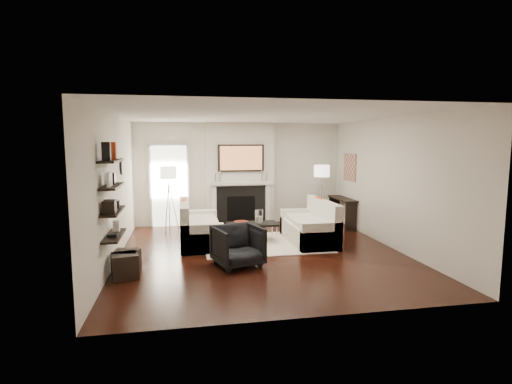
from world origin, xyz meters
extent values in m
plane|color=black|center=(0.00, 0.00, 0.00)|extent=(6.00, 6.00, 0.00)
plane|color=white|center=(0.00, 0.00, 2.70)|extent=(6.00, 6.00, 0.00)
plane|color=silver|center=(0.00, 3.00, 1.35)|extent=(5.50, 0.00, 5.50)
plane|color=silver|center=(0.00, -3.00, 1.35)|extent=(5.50, 0.00, 5.50)
plane|color=silver|center=(-2.75, 0.00, 1.35)|extent=(0.00, 6.00, 6.00)
plane|color=silver|center=(2.75, 0.00, 1.35)|extent=(0.00, 6.00, 6.00)
cube|color=silver|center=(0.00, 2.88, 1.35)|extent=(1.80, 0.25, 2.70)
cube|color=black|center=(0.00, 2.74, 0.52)|extent=(1.30, 0.02, 1.04)
cube|color=black|center=(0.00, 2.73, 0.45)|extent=(0.75, 0.02, 0.65)
cube|color=white|center=(-0.72, 2.71, 0.55)|extent=(0.12, 0.08, 1.10)
cube|color=white|center=(0.72, 2.71, 0.55)|extent=(0.12, 0.08, 1.10)
cube|color=white|center=(0.00, 2.69, 1.12)|extent=(1.70, 0.18, 0.07)
cube|color=black|center=(0.00, 2.71, 1.78)|extent=(1.20, 0.06, 0.70)
cube|color=#BF723F|center=(0.00, 2.68, 1.78)|extent=(1.10, 0.00, 0.62)
cylinder|color=silver|center=(-0.55, 2.70, 1.30)|extent=(0.04, 0.04, 0.30)
cylinder|color=silver|center=(-0.68, 2.70, 1.27)|extent=(0.04, 0.04, 0.24)
cylinder|color=silver|center=(0.55, 2.70, 1.30)|extent=(0.04, 0.04, 0.30)
cylinder|color=silver|center=(0.68, 2.70, 1.27)|extent=(0.04, 0.04, 0.24)
cube|color=white|center=(-1.85, 2.98, 1.05)|extent=(0.90, 0.02, 2.10)
cube|color=white|center=(-2.33, 2.96, 1.05)|extent=(0.06, 0.06, 2.16)
cube|color=white|center=(-1.37, 2.96, 1.05)|extent=(0.06, 0.06, 2.16)
cube|color=white|center=(-1.85, 2.96, 2.13)|extent=(1.02, 0.06, 0.06)
cube|color=beige|center=(0.20, 0.71, 0.01)|extent=(2.60, 2.00, 0.01)
cube|color=beige|center=(-1.16, 0.96, 0.21)|extent=(0.85, 1.80, 0.42)
cube|color=beige|center=(-1.50, 0.96, 0.53)|extent=(0.18, 1.80, 0.80)
cube|color=beige|center=(-1.16, 0.15, 0.30)|extent=(0.85, 0.18, 0.60)
cube|color=beige|center=(-1.16, 1.77, 0.30)|extent=(0.85, 0.18, 0.60)
cube|color=beige|center=(-1.11, 0.96, 0.47)|extent=(0.63, 1.44, 0.10)
cube|color=#BB3717|center=(-1.50, 1.26, 0.73)|extent=(0.10, 0.42, 0.42)
cube|color=black|center=(-1.50, 0.66, 0.72)|extent=(0.10, 0.40, 0.40)
cube|color=beige|center=(1.20, 0.68, 0.21)|extent=(0.85, 1.80, 0.42)
cube|color=beige|center=(1.53, 0.68, 0.53)|extent=(0.18, 1.80, 0.80)
cube|color=beige|center=(1.20, -0.13, 0.30)|extent=(0.85, 0.18, 0.60)
cube|color=beige|center=(1.20, 1.49, 0.30)|extent=(0.85, 0.18, 0.60)
cube|color=beige|center=(1.15, 0.68, 0.47)|extent=(0.63, 1.44, 0.10)
cube|color=#BB3717|center=(1.53, 0.98, 0.73)|extent=(0.10, 0.42, 0.42)
cube|color=black|center=(1.53, 0.38, 0.72)|extent=(0.10, 0.40, 0.40)
cube|color=black|center=(-0.02, 0.91, 0.40)|extent=(1.10, 0.55, 0.04)
cylinder|color=silver|center=(-0.52, 0.69, 0.19)|extent=(0.02, 0.02, 0.38)
cylinder|color=silver|center=(0.48, 0.69, 0.19)|extent=(0.02, 0.02, 0.38)
cylinder|color=silver|center=(-0.52, 1.13, 0.19)|extent=(0.02, 0.02, 0.38)
cylinder|color=silver|center=(0.48, 1.13, 0.19)|extent=(0.02, 0.02, 0.38)
cylinder|color=white|center=(0.13, 0.91, 0.56)|extent=(0.18, 0.18, 0.31)
cylinder|color=white|center=(0.13, 0.91, 0.49)|extent=(0.11, 0.11, 0.16)
cylinder|color=#A8331C|center=(-0.27, 0.91, 0.45)|extent=(0.32, 0.32, 0.05)
imported|color=black|center=(-0.58, -0.74, 0.40)|extent=(0.95, 0.91, 0.80)
cylinder|color=silver|center=(-1.85, 2.42, 0.60)|extent=(0.02, 0.02, 1.20)
cylinder|color=white|center=(-1.85, 2.42, 1.45)|extent=(0.40, 0.40, 0.30)
cylinder|color=silver|center=(-1.74, 2.42, 0.60)|extent=(0.25, 0.02, 1.23)
cylinder|color=silver|center=(-1.91, 2.51, 0.60)|extent=(0.14, 0.22, 1.23)
cylinder|color=silver|center=(-1.91, 2.32, 0.60)|extent=(0.14, 0.22, 1.23)
cylinder|color=silver|center=(2.05, 2.26, 0.60)|extent=(0.02, 0.02, 1.20)
cylinder|color=white|center=(2.05, 2.26, 1.45)|extent=(0.40, 0.40, 0.30)
cylinder|color=silver|center=(2.16, 2.26, 0.60)|extent=(0.25, 0.02, 1.23)
cylinder|color=silver|center=(2.00, 2.36, 0.60)|extent=(0.14, 0.22, 1.23)
cylinder|color=silver|center=(1.99, 2.17, 0.60)|extent=(0.14, 0.22, 1.23)
cube|color=black|center=(2.57, 2.08, 0.73)|extent=(0.35, 1.20, 0.04)
cube|color=black|center=(2.57, 1.53, 0.35)|extent=(0.30, 0.04, 0.71)
cube|color=black|center=(2.57, 2.63, 0.35)|extent=(0.30, 0.04, 0.71)
cube|color=#A46A52|center=(2.73, 2.05, 1.55)|extent=(0.03, 0.70, 0.70)
cube|color=black|center=(-2.62, -1.00, 0.70)|extent=(0.25, 1.00, 0.03)
cube|color=black|center=(-2.62, -1.00, 1.10)|extent=(0.25, 1.00, 0.04)
cube|color=black|center=(-2.62, -1.00, 1.50)|extent=(0.25, 1.00, 0.04)
cube|color=black|center=(-2.62, -1.00, 1.90)|extent=(0.25, 1.00, 0.04)
cube|color=black|center=(-2.62, -1.35, 2.06)|extent=(0.12, 0.10, 0.28)
cube|color=#BB3717|center=(-2.62, -0.85, 2.06)|extent=(0.12, 0.10, 0.28)
cube|color=white|center=(-2.62, -1.19, 1.63)|extent=(0.04, 0.30, 0.22)
cube|color=black|center=(-2.62, -0.76, 1.61)|extent=(0.04, 0.22, 0.18)
cube|color=black|center=(-2.62, -1.29, 1.22)|extent=(0.18, 0.25, 0.20)
cube|color=black|center=(-2.62, -0.82, 1.18)|extent=(0.15, 0.12, 0.12)
cube|color=black|center=(-2.62, -1.12, 0.74)|extent=(0.14, 0.20, 0.05)
cube|color=white|center=(-2.62, -0.75, 0.81)|extent=(0.10, 0.10, 0.18)
cylinder|color=black|center=(-2.73, 0.90, 1.70)|extent=(0.04, 0.34, 0.34)
cylinder|color=white|center=(-2.71, 0.90, 1.70)|extent=(0.01, 0.29, 0.29)
cube|color=black|center=(-2.47, -0.82, 0.20)|extent=(0.46, 0.46, 0.40)
cube|color=black|center=(-2.47, -1.03, 0.20)|extent=(0.48, 0.48, 0.40)
camera|label=1|loc=(-1.53, -7.58, 2.20)|focal=28.00mm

